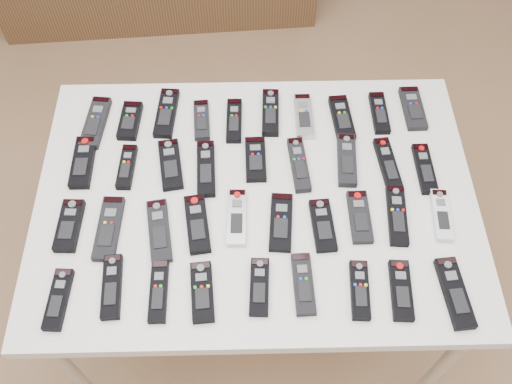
{
  "coord_description": "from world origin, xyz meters",
  "views": [
    {
      "loc": [
        0.12,
        -0.82,
        2.15
      ],
      "look_at": [
        0.14,
        0.05,
        0.8
      ],
      "focal_mm": 40.0,
      "sensor_mm": 36.0,
      "label": 1
    }
  ],
  "objects_px": {
    "remote_9": "(413,108)",
    "remote_31": "(159,291)",
    "remote_15": "(299,165)",
    "remote_33": "(259,287)",
    "remote_5": "(270,113)",
    "remote_7": "(342,118)",
    "remote_4": "(234,121)",
    "remote_32": "(202,292)",
    "remote_36": "(401,290)",
    "remote_30": "(112,287)",
    "table": "(256,206)",
    "remote_10": "(83,162)",
    "remote_20": "(109,228)",
    "remote_1": "(130,121)",
    "remote_22": "(197,224)",
    "remote_29": "(58,299)",
    "remote_26": "(360,217)",
    "remote_37": "(455,293)",
    "remote_8": "(379,113)",
    "remote_24": "(281,222)",
    "remote_35": "(360,290)",
    "remote_2": "(167,113)",
    "remote_17": "(388,165)",
    "remote_19": "(69,226)",
    "remote_28": "(441,215)",
    "remote_21": "(159,231)",
    "remote_3": "(202,120)",
    "remote_27": "(397,215)",
    "remote_12": "(171,165)",
    "remote_34": "(303,284)",
    "remote_13": "(206,169)",
    "remote_25": "(323,225)",
    "remote_14": "(256,159)",
    "remote_16": "(347,160)"
  },
  "relations": [
    {
      "from": "remote_27",
      "to": "remote_30",
      "type": "xyz_separation_m",
      "value": [
        -0.76,
        -0.2,
        0.0
      ]
    },
    {
      "from": "remote_15",
      "to": "remote_30",
      "type": "distance_m",
      "value": 0.62
    },
    {
      "from": "remote_8",
      "to": "remote_31",
      "type": "bearing_deg",
      "value": -138.28
    },
    {
      "from": "remote_33",
      "to": "remote_4",
      "type": "bearing_deg",
      "value": 99.61
    },
    {
      "from": "remote_21",
      "to": "remote_35",
      "type": "xyz_separation_m",
      "value": [
        0.52,
        -0.18,
        0.0
      ]
    },
    {
      "from": "remote_17",
      "to": "remote_19",
      "type": "height_order",
      "value": "remote_19"
    },
    {
      "from": "remote_35",
      "to": "remote_37",
      "type": "distance_m",
      "value": 0.24
    },
    {
      "from": "remote_9",
      "to": "remote_31",
      "type": "height_order",
      "value": "same"
    },
    {
      "from": "remote_26",
      "to": "remote_37",
      "type": "height_order",
      "value": "remote_37"
    },
    {
      "from": "remote_4",
      "to": "remote_15",
      "type": "relative_size",
      "value": 0.88
    },
    {
      "from": "remote_12",
      "to": "remote_21",
      "type": "bearing_deg",
      "value": -103.14
    },
    {
      "from": "remote_5",
      "to": "remote_7",
      "type": "distance_m",
      "value": 0.22
    },
    {
      "from": "remote_1",
      "to": "remote_4",
      "type": "distance_m",
      "value": 0.32
    },
    {
      "from": "remote_9",
      "to": "remote_22",
      "type": "height_order",
      "value": "remote_22"
    },
    {
      "from": "remote_16",
      "to": "remote_30",
      "type": "relative_size",
      "value": 1.03
    },
    {
      "from": "remote_10",
      "to": "remote_30",
      "type": "distance_m",
      "value": 0.41
    },
    {
      "from": "remote_20",
      "to": "remote_35",
      "type": "xyz_separation_m",
      "value": [
        0.66,
        -0.19,
        0.0
      ]
    },
    {
      "from": "remote_17",
      "to": "remote_8",
      "type": "bearing_deg",
      "value": 83.55
    },
    {
      "from": "remote_10",
      "to": "remote_20",
      "type": "bearing_deg",
      "value": -65.37
    },
    {
      "from": "table",
      "to": "remote_4",
      "type": "xyz_separation_m",
      "value": [
        -0.06,
        0.27,
        0.07
      ]
    },
    {
      "from": "remote_33",
      "to": "remote_25",
      "type": "bearing_deg",
      "value": 47.83
    },
    {
      "from": "remote_10",
      "to": "remote_25",
      "type": "bearing_deg",
      "value": -18.21
    },
    {
      "from": "remote_9",
      "to": "remote_29",
      "type": "bearing_deg",
      "value": -149.97
    },
    {
      "from": "remote_31",
      "to": "remote_36",
      "type": "relative_size",
      "value": 1.03
    },
    {
      "from": "table",
      "to": "remote_10",
      "type": "bearing_deg",
      "value": 166.73
    },
    {
      "from": "remote_5",
      "to": "remote_7",
      "type": "relative_size",
      "value": 1.05
    },
    {
      "from": "remote_24",
      "to": "remote_35",
      "type": "xyz_separation_m",
      "value": [
        0.19,
        -0.2,
        0.0
      ]
    },
    {
      "from": "remote_15",
      "to": "remote_34",
      "type": "xyz_separation_m",
      "value": [
        -0.01,
        -0.37,
        -0.0
      ]
    },
    {
      "from": "remote_15",
      "to": "remote_22",
      "type": "bearing_deg",
      "value": -151.37
    },
    {
      "from": "remote_1",
      "to": "remote_22",
      "type": "xyz_separation_m",
      "value": [
        0.22,
        -0.37,
        0.0
      ]
    },
    {
      "from": "remote_4",
      "to": "remote_32",
      "type": "bearing_deg",
      "value": -97.02
    },
    {
      "from": "remote_4",
      "to": "remote_9",
      "type": "xyz_separation_m",
      "value": [
        0.56,
        0.04,
        -0.0
      ]
    },
    {
      "from": "remote_5",
      "to": "remote_36",
      "type": "relative_size",
      "value": 1.09
    },
    {
      "from": "remote_36",
      "to": "remote_35",
      "type": "bearing_deg",
      "value": -177.71
    },
    {
      "from": "remote_13",
      "to": "remote_36",
      "type": "height_order",
      "value": "remote_13"
    },
    {
      "from": "remote_12",
      "to": "remote_34",
      "type": "xyz_separation_m",
      "value": [
        0.36,
        -0.38,
        0.0
      ]
    },
    {
      "from": "remote_28",
      "to": "remote_30",
      "type": "xyz_separation_m",
      "value": [
        -0.88,
        -0.19,
        0.0
      ]
    },
    {
      "from": "remote_4",
      "to": "remote_20",
      "type": "bearing_deg",
      "value": -131.31
    },
    {
      "from": "remote_3",
      "to": "remote_27",
      "type": "relative_size",
      "value": 0.8
    },
    {
      "from": "remote_13",
      "to": "remote_19",
      "type": "xyz_separation_m",
      "value": [
        -0.37,
        -0.18,
        0.0
      ]
    },
    {
      "from": "remote_2",
      "to": "remote_10",
      "type": "bearing_deg",
      "value": -136.9
    },
    {
      "from": "remote_12",
      "to": "remote_36",
      "type": "bearing_deg",
      "value": -42.31
    },
    {
      "from": "remote_22",
      "to": "remote_28",
      "type": "height_order",
      "value": "remote_22"
    },
    {
      "from": "remote_14",
      "to": "remote_28",
      "type": "bearing_deg",
      "value": -22.17
    },
    {
      "from": "remote_7",
      "to": "remote_10",
      "type": "distance_m",
      "value": 0.79
    },
    {
      "from": "remote_30",
      "to": "remote_31",
      "type": "distance_m",
      "value": 0.12
    },
    {
      "from": "remote_15",
      "to": "remote_33",
      "type": "bearing_deg",
      "value": -113.17
    },
    {
      "from": "remote_9",
      "to": "remote_37",
      "type": "distance_m",
      "value": 0.62
    },
    {
      "from": "remote_3",
      "to": "remote_19",
      "type": "bearing_deg",
      "value": -136.79
    },
    {
      "from": "remote_33",
      "to": "remote_36",
      "type": "height_order",
      "value": "remote_33"
    }
  ]
}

